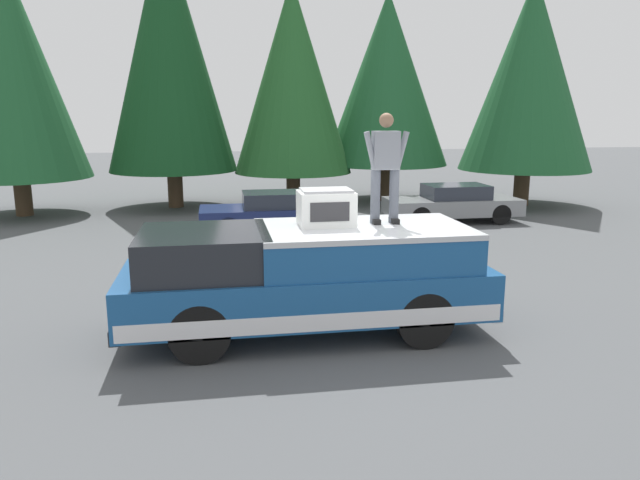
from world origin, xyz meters
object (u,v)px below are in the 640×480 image
object	(u,v)px
pickup_truck	(307,278)
parked_car_grey	(453,203)
compressor_unit	(326,207)
parked_car_navy	(274,212)
person_on_truck_bed	(385,165)

from	to	relation	value
pickup_truck	parked_car_grey	xyz separation A→B (m)	(8.73, -5.92, -0.29)
compressor_unit	parked_car_grey	bearing A→B (deg)	-33.15
parked_car_navy	parked_car_grey	bearing A→B (deg)	-82.19
pickup_truck	parked_car_grey	world-z (taller)	pickup_truck
person_on_truck_bed	parked_car_navy	xyz separation A→B (m)	(7.75, 1.00, -1.97)
person_on_truck_bed	parked_car_grey	distance (m)	9.91
parked_car_grey	compressor_unit	bearing A→B (deg)	146.85
pickup_truck	parked_car_navy	xyz separation A→B (m)	(7.95, -0.26, -0.29)
pickup_truck	compressor_unit	bearing A→B (deg)	-62.82
pickup_truck	compressor_unit	xyz separation A→B (m)	(0.17, -0.33, 1.05)
person_on_truck_bed	parked_car_grey	xyz separation A→B (m)	(8.53, -4.66, -1.97)
compressor_unit	person_on_truck_bed	size ratio (longest dim) A/B	0.50
person_on_truck_bed	parked_car_grey	world-z (taller)	person_on_truck_bed
pickup_truck	person_on_truck_bed	distance (m)	2.11
pickup_truck	parked_car_grey	size ratio (longest dim) A/B	1.35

